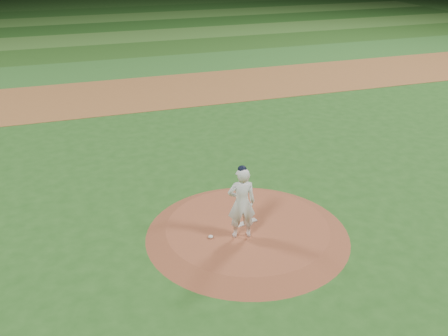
{
  "coord_description": "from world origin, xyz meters",
  "views": [
    {
      "loc": [
        -4.23,
        -10.69,
        7.43
      ],
      "look_at": [
        0.0,
        2.0,
        1.1
      ],
      "focal_mm": 40.0,
      "sensor_mm": 36.0,
      "label": 1
    }
  ],
  "objects_px": {
    "pitchers_mound": "(247,230)",
    "pitcher_on_mound": "(242,203)",
    "pitching_rubber": "(246,222)",
    "rosin_bag": "(211,237)"
  },
  "relations": [
    {
      "from": "pitcher_on_mound",
      "to": "rosin_bag",
      "type": "bearing_deg",
      "value": 168.83
    },
    {
      "from": "rosin_bag",
      "to": "pitcher_on_mound",
      "type": "xyz_separation_m",
      "value": [
        0.78,
        -0.15,
        0.96
      ]
    },
    {
      "from": "pitchers_mound",
      "to": "pitcher_on_mound",
      "type": "height_order",
      "value": "pitcher_on_mound"
    },
    {
      "from": "pitchers_mound",
      "to": "pitching_rubber",
      "type": "distance_m",
      "value": 0.23
    },
    {
      "from": "pitching_rubber",
      "to": "pitcher_on_mound",
      "type": "xyz_separation_m",
      "value": [
        -0.36,
        -0.55,
        0.98
      ]
    },
    {
      "from": "pitcher_on_mound",
      "to": "pitching_rubber",
      "type": "bearing_deg",
      "value": 56.56
    },
    {
      "from": "pitchers_mound",
      "to": "pitching_rubber",
      "type": "relative_size",
      "value": 8.77
    },
    {
      "from": "pitcher_on_mound",
      "to": "pitchers_mound",
      "type": "bearing_deg",
      "value": 49.04
    },
    {
      "from": "pitchers_mound",
      "to": "pitcher_on_mound",
      "type": "distance_m",
      "value": 1.22
    },
    {
      "from": "pitching_rubber",
      "to": "pitcher_on_mound",
      "type": "height_order",
      "value": "pitcher_on_mound"
    }
  ]
}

